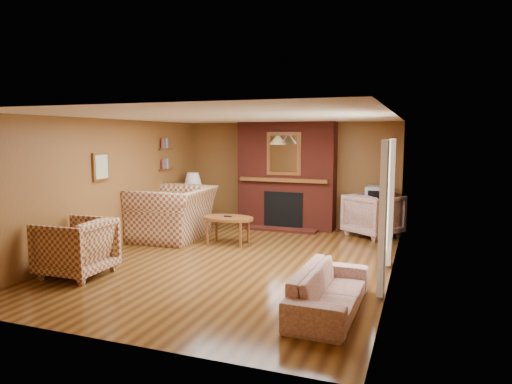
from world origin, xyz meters
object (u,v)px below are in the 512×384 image
at_px(coffee_table, 228,220).
at_px(floral_sofa, 329,290).
at_px(plaid_loveseat, 173,213).
at_px(side_table, 194,214).
at_px(plaid_armchair, 76,247).
at_px(floral_armchair, 374,215).
at_px(table_lamp, 193,186).
at_px(fireplace, 287,176).
at_px(tv_stand, 378,222).
at_px(crt_tv, 378,197).

bearing_deg(coffee_table, floral_sofa, -47.19).
relative_size(plaid_loveseat, side_table, 2.84).
height_order(plaid_armchair, coffee_table, plaid_armchair).
bearing_deg(floral_armchair, table_lamp, 39.03).
relative_size(fireplace, floral_armchair, 2.44).
bearing_deg(plaid_armchair, tv_stand, 136.47).
bearing_deg(tv_stand, crt_tv, -90.03).
relative_size(plaid_armchair, table_lamp, 1.41).
relative_size(plaid_armchair, side_table, 1.68).
bearing_deg(fireplace, floral_sofa, -67.76).
bearing_deg(plaid_loveseat, fireplace, 131.32).
bearing_deg(floral_sofa, table_lamp, 45.48).
bearing_deg(crt_tv, floral_armchair, -150.04).
bearing_deg(tv_stand, floral_sofa, -91.95).
height_order(floral_sofa, tv_stand, tv_stand).
height_order(table_lamp, crt_tv, table_lamp).
xyz_separation_m(coffee_table, table_lamp, (-1.49, 1.41, 0.47)).
bearing_deg(coffee_table, fireplace, 72.66).
distance_m(fireplace, plaid_armchair, 5.02).
height_order(fireplace, floral_sofa, fireplace).
relative_size(fireplace, plaid_loveseat, 1.49).
bearing_deg(plaid_loveseat, plaid_armchair, -6.09).
relative_size(coffee_table, table_lamp, 1.52).
bearing_deg(tv_stand, fireplace, 174.83).
bearing_deg(tv_stand, side_table, -175.21).
xyz_separation_m(plaid_loveseat, floral_armchair, (3.82, 1.63, -0.08)).
bearing_deg(fireplace, tv_stand, -5.15).
relative_size(coffee_table, side_table, 1.81).
bearing_deg(side_table, floral_sofa, -45.78).
relative_size(floral_armchair, crt_tv, 1.92).
bearing_deg(fireplace, crt_tv, -5.30).
relative_size(plaid_armchair, floral_armchair, 0.97).
height_order(plaid_armchair, tv_stand, plaid_armchair).
bearing_deg(coffee_table, plaid_loveseat, 176.70).
xyz_separation_m(plaid_armchair, table_lamp, (-0.15, 4.03, 0.51)).
relative_size(fireplace, tv_stand, 4.03).
xyz_separation_m(floral_sofa, tv_stand, (0.15, 4.46, 0.04)).
distance_m(side_table, tv_stand, 4.16).
bearing_deg(coffee_table, floral_armchair, 33.49).
distance_m(plaid_armchair, floral_sofa, 3.85).
bearing_deg(crt_tv, side_table, -175.26).
relative_size(side_table, tv_stand, 0.95).
bearing_deg(fireplace, floral_armchair, -6.81).
relative_size(tv_stand, crt_tv, 1.16).
xyz_separation_m(floral_armchair, table_lamp, (-4.07, -0.30, 0.50)).
distance_m(plaid_armchair, tv_stand, 5.93).
height_order(plaid_loveseat, tv_stand, plaid_loveseat).
xyz_separation_m(fireplace, crt_tv, (2.05, -0.19, -0.36)).
distance_m(fireplace, table_lamp, 2.18).
relative_size(plaid_loveseat, coffee_table, 1.57).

